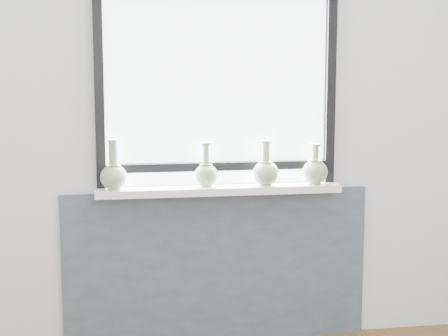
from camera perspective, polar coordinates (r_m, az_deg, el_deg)
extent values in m
cube|color=silver|center=(3.75, -0.65, 4.79)|extent=(3.60, 0.02, 2.60)
cube|color=#4E5A66|center=(3.87, -0.56, -8.21)|extent=(1.70, 0.03, 0.86)
cube|color=white|center=(3.70, -0.40, -1.81)|extent=(1.32, 0.18, 0.04)
cube|color=black|center=(3.65, -10.34, 6.54)|extent=(0.05, 0.06, 1.05)
cube|color=black|center=(3.84, 8.79, 6.65)|extent=(0.05, 0.06, 1.05)
cube|color=black|center=(3.73, -0.52, 0.14)|extent=(1.20, 0.05, 0.04)
cube|color=white|center=(3.72, -0.59, 6.31)|extent=(1.20, 0.01, 1.00)
cylinder|color=#97AD86|center=(3.63, -9.12, -1.71)|extent=(0.06, 0.06, 0.01)
ellipsoid|color=#97AD86|center=(3.62, -9.14, -0.75)|extent=(0.14, 0.14, 0.13)
cone|color=#97AD86|center=(3.61, -9.16, 0.03)|extent=(0.08, 0.08, 0.03)
cylinder|color=#97AD86|center=(3.60, -9.19, 1.08)|extent=(0.05, 0.05, 0.14)
cylinder|color=#97AD86|center=(3.60, -9.21, 2.28)|extent=(0.06, 0.06, 0.01)
cylinder|color=#97AD86|center=(3.69, -1.50, -1.46)|extent=(0.06, 0.06, 0.01)
ellipsoid|color=#97AD86|center=(3.68, -1.50, -0.60)|extent=(0.13, 0.13, 0.12)
cone|color=#97AD86|center=(3.67, -1.50, 0.11)|extent=(0.07, 0.07, 0.03)
cylinder|color=#97AD86|center=(3.66, -1.51, 1.00)|extent=(0.04, 0.04, 0.12)
cylinder|color=#97AD86|center=(3.65, -1.51, 2.04)|extent=(0.06, 0.06, 0.01)
cylinder|color=#97AD86|center=(3.72, 3.48, -1.39)|extent=(0.06, 0.06, 0.01)
ellipsoid|color=#97AD86|center=(3.71, 3.49, -0.44)|extent=(0.14, 0.14, 0.13)
cone|color=#97AD86|center=(3.70, 3.49, 0.33)|extent=(0.08, 0.08, 0.03)
cylinder|color=#97AD86|center=(3.69, 3.50, 1.19)|extent=(0.04, 0.04, 0.12)
cylinder|color=#97AD86|center=(3.69, 3.51, 2.20)|extent=(0.05, 0.05, 0.01)
cylinder|color=#97AD86|center=(3.80, 7.54, -1.24)|extent=(0.06, 0.06, 0.01)
ellipsoid|color=#97AD86|center=(3.79, 7.56, -0.32)|extent=(0.14, 0.14, 0.13)
cone|color=#97AD86|center=(3.78, 7.57, 0.42)|extent=(0.08, 0.08, 0.03)
cylinder|color=#97AD86|center=(3.78, 7.59, 1.11)|extent=(0.04, 0.04, 0.10)
cylinder|color=#97AD86|center=(3.77, 7.60, 1.93)|extent=(0.06, 0.06, 0.01)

